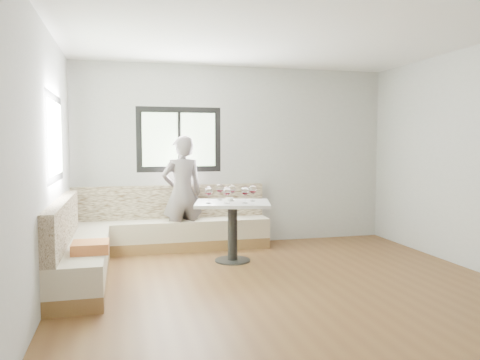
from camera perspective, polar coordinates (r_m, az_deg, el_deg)
room at (r=5.10m, az=5.07°, el=2.46°), size 5.01×5.01×2.81m
banquette at (r=6.49m, az=-12.48°, el=-6.82°), size 2.90×2.80×0.95m
table at (r=6.30m, az=-0.92°, el=-4.52°), size 1.13×0.97×0.81m
person at (r=7.00m, az=-7.06°, el=-1.61°), size 0.69×0.52×1.71m
olive_ramekin at (r=6.39m, az=-1.32°, el=-2.37°), size 0.11×0.11×0.04m
wine_glass_a at (r=6.11m, az=-3.83°, el=-1.41°), size 0.10×0.10×0.23m
wine_glass_b at (r=6.08m, az=-1.59°, el=-1.43°), size 0.10×0.10×0.23m
wine_glass_c at (r=6.11m, az=0.64°, el=-1.40°), size 0.10×0.10×0.23m
wine_glass_d at (r=6.37m, az=-0.99°, el=-1.16°), size 0.10×0.10×0.23m
wine_glass_e at (r=6.34m, az=1.57°, el=-1.19°), size 0.10×0.10×0.23m
wine_glass_f at (r=6.46m, az=-2.47°, el=-1.09°), size 0.10×0.10×0.23m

